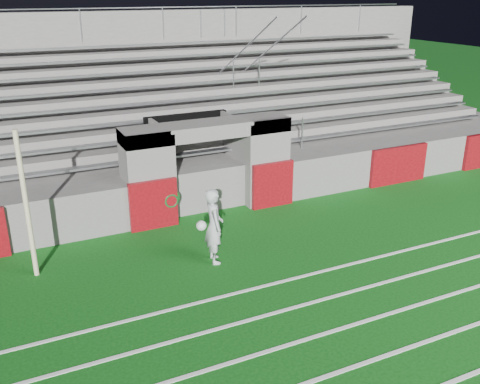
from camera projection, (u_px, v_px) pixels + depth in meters
ground at (265, 261)px, 12.64m from camera, size 90.00×90.00×0.00m
field_post at (26, 206)px, 11.45m from camera, size 0.11×0.11×3.35m
stadium_structure at (160, 126)px, 18.83m from camera, size 26.00×8.48×5.42m
goalkeeper_with_ball at (214, 226)px, 12.33m from camera, size 0.74×0.72×1.81m
hose_coil at (171, 199)px, 14.32m from camera, size 0.53×0.14×0.53m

